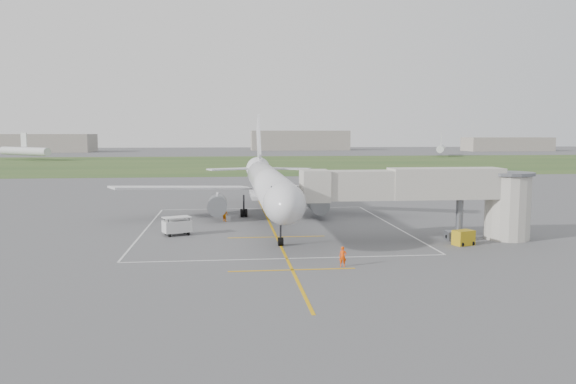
{
  "coord_description": "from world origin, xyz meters",
  "views": [
    {
      "loc": [
        -4.96,
        -66.56,
        10.64
      ],
      "look_at": [
        1.85,
        -4.0,
        4.0
      ],
      "focal_mm": 35.0,
      "sensor_mm": 36.0,
      "label": 1
    }
  ],
  "objects": [
    {
      "name": "ramp_worker_wing",
      "position": [
        -5.28,
        0.92,
        0.86
      ],
      "size": [
        1.02,
        1.06,
        1.72
      ],
      "primitive_type": "imported",
      "rotation": [
        0.0,
        0.0,
        2.21
      ],
      "color": "orange",
      "rests_on": "ground"
    },
    {
      "name": "grass_strip",
      "position": [
        0.0,
        130.0,
        0.01
      ],
      "size": [
        700.0,
        120.0,
        0.02
      ],
      "primitive_type": "cube",
      "color": "#2D4E22",
      "rests_on": "ground"
    },
    {
      "name": "distant_aircraft",
      "position": [
        4.89,
        173.71,
        3.59
      ],
      "size": [
        198.19,
        48.15,
        8.85
      ],
      "color": "silver",
      "rests_on": "ground"
    },
    {
      "name": "apron_markings",
      "position": [
        0.0,
        -5.82,
        0.01
      ],
      "size": [
        28.2,
        60.0,
        0.01
      ],
      "color": "#DA9D0C",
      "rests_on": "ground"
    },
    {
      "name": "airliner",
      "position": [
        -0.0,
        0.75,
        4.39
      ],
      "size": [
        38.93,
        46.75,
        13.52
      ],
      "color": "silver",
      "rests_on": "ground"
    },
    {
      "name": "gpu_unit",
      "position": [
        17.36,
        -16.06,
        0.7
      ],
      "size": [
        2.2,
        1.85,
        1.42
      ],
      "rotation": [
        0.0,
        0.0,
        0.35
      ],
      "color": "#B99617",
      "rests_on": "ground"
    },
    {
      "name": "baggage_cart",
      "position": [
        -10.24,
        -7.84,
        0.99
      ],
      "size": [
        3.21,
        2.62,
        1.93
      ],
      "rotation": [
        0.0,
        0.0,
        0.4
      ],
      "color": "silver",
      "rests_on": "ground"
    },
    {
      "name": "distant_hangars",
      "position": [
        -16.15,
        265.19,
        5.17
      ],
      "size": [
        345.0,
        49.0,
        12.0
      ],
      "color": "gray",
      "rests_on": "ground"
    },
    {
      "name": "ground",
      "position": [
        0.0,
        0.0,
        0.0
      ],
      "size": [
        700.0,
        700.0,
        0.0
      ],
      "primitive_type": "plane",
      "color": "#4F4F52",
      "rests_on": "ground"
    },
    {
      "name": "ramp_worker_nose",
      "position": [
        4.15,
        -23.35,
        0.81
      ],
      "size": [
        0.64,
        0.47,
        1.62
      ],
      "primitive_type": "imported",
      "rotation": [
        0.0,
        0.0,
        -0.15
      ],
      "color": "#FF4908",
      "rests_on": "ground"
    },
    {
      "name": "jet_bridge",
      "position": [
        15.72,
        -13.5,
        4.74
      ],
      "size": [
        23.4,
        5.0,
        7.2
      ],
      "color": "#B0AC9F",
      "rests_on": "ground"
    }
  ]
}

